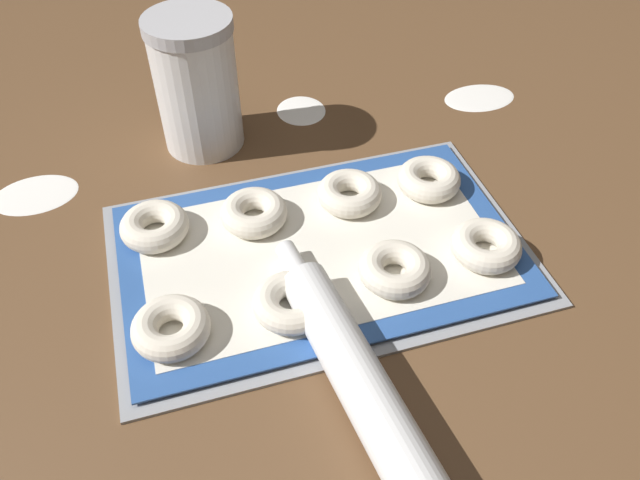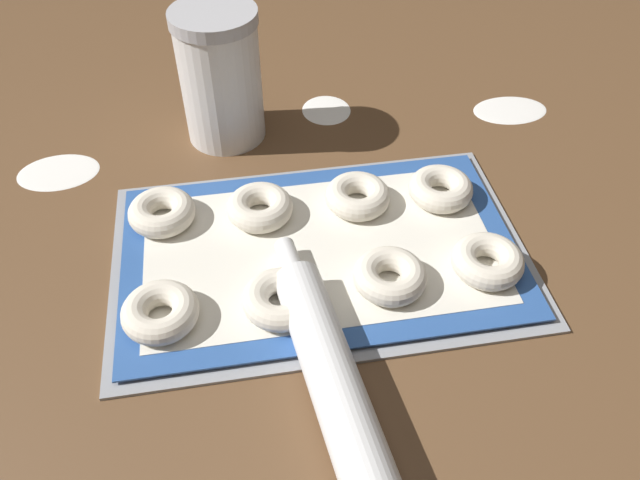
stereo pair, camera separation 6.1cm
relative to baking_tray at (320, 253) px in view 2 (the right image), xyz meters
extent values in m
plane|color=brown|center=(-0.01, -0.01, 0.00)|extent=(2.80, 2.80, 0.00)
cube|color=#93969B|center=(0.00, 0.00, 0.00)|extent=(0.46, 0.30, 0.01)
cube|color=#2D569E|center=(0.00, 0.00, 0.01)|extent=(0.44, 0.27, 0.00)
cube|color=silver|center=(0.00, 0.00, 0.01)|extent=(0.39, 0.22, 0.00)
torus|color=silver|center=(-0.17, -0.07, 0.02)|extent=(0.08, 0.08, 0.03)
torus|color=silver|center=(-0.05, -0.08, 0.02)|extent=(0.08, 0.08, 0.03)
torus|color=silver|center=(0.06, -0.06, 0.02)|extent=(0.08, 0.08, 0.03)
torus|color=silver|center=(0.17, -0.06, 0.02)|extent=(0.08, 0.08, 0.03)
torus|color=silver|center=(-0.17, 0.07, 0.02)|extent=(0.08, 0.08, 0.03)
torus|color=silver|center=(-0.06, 0.06, 0.02)|extent=(0.08, 0.08, 0.03)
torus|color=silver|center=(0.06, 0.06, 0.02)|extent=(0.08, 0.08, 0.03)
torus|color=silver|center=(0.16, 0.06, 0.02)|extent=(0.08, 0.08, 0.03)
cylinder|color=white|center=(-0.09, 0.25, 0.08)|extent=(0.10, 0.10, 0.16)
cylinder|color=#B2B2B7|center=(-0.09, 0.25, 0.17)|extent=(0.11, 0.11, 0.02)
cylinder|color=silver|center=(-0.01, -0.22, 0.02)|extent=(0.09, 0.34, 0.05)
cylinder|color=silver|center=(-0.04, -0.02, 0.02)|extent=(0.03, 0.05, 0.02)
ellipsoid|color=white|center=(0.32, 0.24, 0.00)|extent=(0.11, 0.07, 0.00)
ellipsoid|color=white|center=(-0.31, 0.20, 0.00)|extent=(0.10, 0.08, 0.00)
ellipsoid|color=white|center=(0.06, 0.28, 0.00)|extent=(0.07, 0.08, 0.00)
camera|label=1|loc=(-0.14, -0.46, 0.51)|focal=35.00mm
camera|label=2|loc=(-0.08, -0.47, 0.51)|focal=35.00mm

